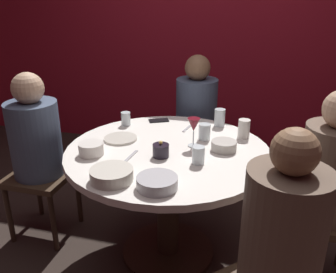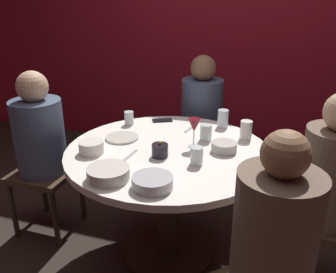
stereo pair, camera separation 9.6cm
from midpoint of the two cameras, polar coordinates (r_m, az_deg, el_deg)
ground_plane at (r=2.52m, az=-1.15°, el=-17.98°), size 8.00×8.00×0.00m
back_wall at (r=3.74m, az=7.01°, el=17.02°), size 6.00×0.10×2.60m
dining_table at (r=2.19m, az=-1.27°, el=-6.27°), size 1.21×1.21×0.76m
seated_diner_left at (r=2.52m, az=-21.45°, el=-0.44°), size 0.40×0.40×1.16m
seated_diner_back at (r=2.92m, az=3.61°, el=4.18°), size 0.40×0.40×1.17m
seated_diner_right at (r=2.08m, az=23.42°, el=-5.28°), size 0.40×0.40×1.18m
seated_diner_front_right at (r=1.50m, az=15.99°, el=-15.29°), size 0.57×0.57×1.19m
candle_holder at (r=2.00m, az=-2.53°, el=-2.25°), size 0.09×0.09×0.10m
wine_glass at (r=2.11m, az=2.82°, el=1.67°), size 0.08×0.08×0.18m
dinner_plate at (r=2.27m, az=-8.80°, el=-0.33°), size 0.21×0.21×0.01m
cell_phone at (r=2.57m, az=-2.56°, el=2.57°), size 0.16×0.13×0.01m
bowl_serving_large at (r=1.70m, az=-3.39°, el=-7.35°), size 0.20×0.20×0.06m
bowl_salad_center at (r=2.10m, az=7.62°, el=-1.48°), size 0.15×0.15×0.06m
bowl_small_white at (r=2.08m, az=-13.47°, el=-1.94°), size 0.14×0.14×0.07m
bowl_sauce_side at (r=1.79m, az=-10.53°, el=-6.03°), size 0.21×0.21×0.06m
cup_near_candle at (r=1.92m, az=3.44°, el=-2.99°), size 0.07×0.07×0.10m
cup_by_left_diner at (r=2.30m, az=10.86°, el=1.23°), size 0.07×0.07×0.12m
cup_by_right_diner at (r=2.24m, az=4.63°, el=0.75°), size 0.07×0.07×0.10m
cup_center_front at (r=2.48m, az=7.16°, el=3.01°), size 0.07×0.07×0.12m
cup_far_edge at (r=2.50m, az=-7.85°, el=2.82°), size 0.06×0.06×0.09m
fork_near_plate at (r=2.44m, az=2.14°, el=1.46°), size 0.05×0.18×0.01m
knife_near_plate at (r=2.02m, az=-7.42°, el=-3.25°), size 0.03×0.18×0.01m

